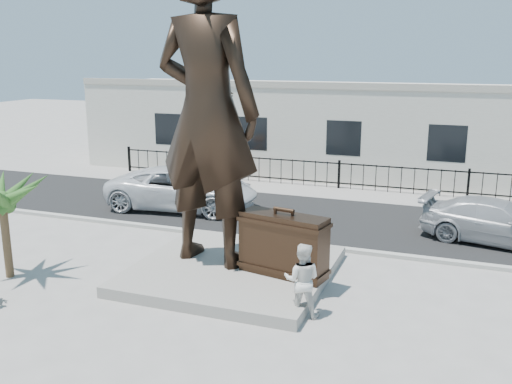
{
  "coord_description": "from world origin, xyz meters",
  "views": [
    {
      "loc": [
        5.24,
        -12.13,
        5.98
      ],
      "look_at": [
        0.0,
        2.0,
        2.3
      ],
      "focal_mm": 40.0,
      "sensor_mm": 36.0,
      "label": 1
    }
  ],
  "objects_px": {
    "statue": "(207,112)",
    "suitcase": "(283,245)",
    "tourist": "(302,280)",
    "car_white": "(183,188)"
  },
  "relations": [
    {
      "from": "statue",
      "to": "tourist",
      "type": "height_order",
      "value": "statue"
    },
    {
      "from": "suitcase",
      "to": "car_white",
      "type": "height_order",
      "value": "suitcase"
    },
    {
      "from": "suitcase",
      "to": "tourist",
      "type": "bearing_deg",
      "value": -47.07
    },
    {
      "from": "statue",
      "to": "car_white",
      "type": "bearing_deg",
      "value": -48.41
    },
    {
      "from": "tourist",
      "to": "car_white",
      "type": "distance_m",
      "value": 10.21
    },
    {
      "from": "tourist",
      "to": "car_white",
      "type": "relative_size",
      "value": 0.3
    },
    {
      "from": "statue",
      "to": "suitcase",
      "type": "distance_m",
      "value": 4.05
    },
    {
      "from": "statue",
      "to": "car_white",
      "type": "distance_m",
      "value": 7.62
    },
    {
      "from": "statue",
      "to": "suitcase",
      "type": "relative_size",
      "value": 3.58
    },
    {
      "from": "statue",
      "to": "car_white",
      "type": "height_order",
      "value": "statue"
    }
  ]
}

